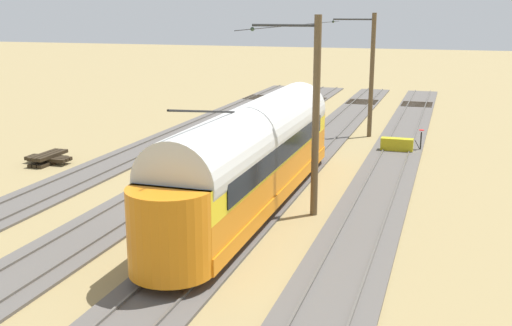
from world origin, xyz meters
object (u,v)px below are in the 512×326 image
Objects in this scene: catenary_pole_mid_near at (314,114)px; switch_stand at (421,139)px; vintage_streetcar at (254,153)px; spare_tie_stack at (48,158)px; catenary_pole_foreground at (371,73)px; track_end_bumper at (397,145)px.

catenary_pole_mid_near is 6.25× the size of switch_stand.
vintage_streetcar is 13.31m from spare_tie_stack.
catenary_pole_mid_near is at bearing 174.74° from vintage_streetcar.
vintage_streetcar is 14.69× the size of switch_stand.
catenary_pole_foreground is 1.00× the size of catenary_pole_mid_near.
vintage_streetcar is 10.08× the size of track_end_bumper.
catenary_pole_foreground is 19.86m from spare_tie_stack.
track_end_bumper is at bearing -111.09° from vintage_streetcar.
catenary_pole_foreground is at bearing -90.00° from catenary_pole_mid_near.
vintage_streetcar reaches higher than spare_tie_stack.
spare_tie_stack is at bearing 25.81° from track_end_bumper.
catenary_pole_foreground reaches higher than spare_tie_stack.
switch_stand is at bearing -150.49° from track_end_bumper.
switch_stand is at bearing -104.78° from catenary_pole_mid_near.
spare_tie_stack is 1.33× the size of track_end_bumper.
catenary_pole_mid_near is 12.97m from track_end_bumper.
vintage_streetcar is 13.03m from track_end_bumper.
switch_stand is at bearing -114.84° from vintage_streetcar.
switch_stand is (-5.90, -12.75, -1.56)m from vintage_streetcar.
catenary_pole_foreground is at bearing -61.47° from track_end_bumper.
vintage_streetcar reaches higher than switch_stand.
spare_tie_stack is (18.53, 9.06, -0.43)m from switch_stand.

